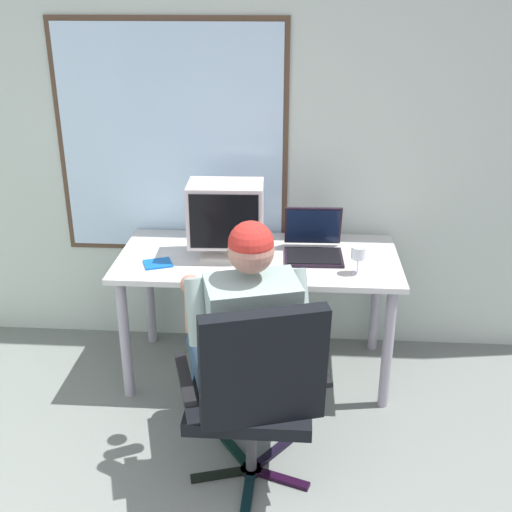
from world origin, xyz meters
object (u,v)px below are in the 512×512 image
(laptop, at_px, (313,242))
(cd_case, at_px, (158,264))
(office_chair, at_px, (256,387))
(person_seated, at_px, (245,336))
(crt_monitor, at_px, (226,215))
(wine_glass, at_px, (358,254))
(desk, at_px, (258,271))

(laptop, height_order, cd_case, laptop)
(office_chair, height_order, person_seated, person_seated)
(crt_monitor, height_order, cd_case, crt_monitor)
(person_seated, xyz_separation_m, wine_glass, (0.53, 0.51, 0.20))
(crt_monitor, bearing_deg, cd_case, -157.07)
(desk, distance_m, crt_monitor, 0.37)
(wine_glass, bearing_deg, laptop, 132.11)
(desk, relative_size, laptop, 4.52)
(person_seated, relative_size, wine_glass, 8.36)
(office_chair, height_order, cd_case, office_chair)
(crt_monitor, bearing_deg, wine_glass, -15.17)
(desk, relative_size, office_chair, 1.57)
(office_chair, relative_size, crt_monitor, 2.39)
(cd_case, bearing_deg, person_seated, -47.21)
(person_seated, distance_m, wine_glass, 0.76)
(desk, height_order, cd_case, cd_case)
(person_seated, xyz_separation_m, cd_case, (-0.51, 0.55, 0.10))
(office_chair, relative_size, cd_case, 5.44)
(person_seated, distance_m, crt_monitor, 0.78)
(person_seated, relative_size, laptop, 3.65)
(desk, height_order, wine_glass, wine_glass)
(cd_case, bearing_deg, desk, 16.04)
(desk, height_order, office_chair, office_chair)
(crt_monitor, bearing_deg, desk, 0.83)
(desk, xyz_separation_m, wine_glass, (0.52, -0.19, 0.20))
(office_chair, relative_size, laptop, 2.89)
(office_chair, relative_size, person_seated, 0.79)
(office_chair, xyz_separation_m, person_seated, (-0.07, 0.26, 0.09))
(desk, bearing_deg, crt_monitor, -179.17)
(wine_glass, bearing_deg, cd_case, 177.79)
(laptop, relative_size, wine_glass, 2.29)
(person_seated, xyz_separation_m, crt_monitor, (-0.16, 0.69, 0.32))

